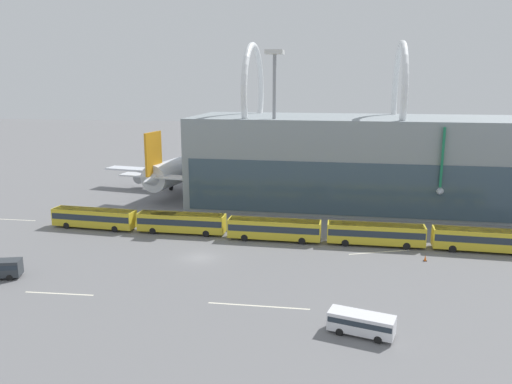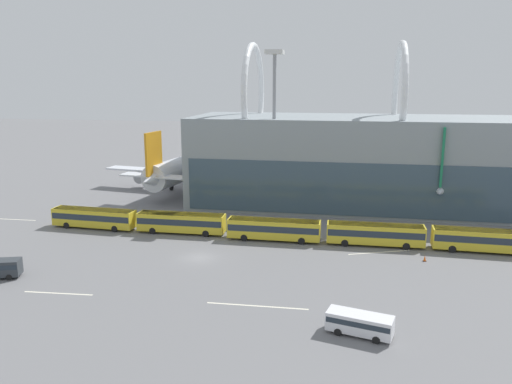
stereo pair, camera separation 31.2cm
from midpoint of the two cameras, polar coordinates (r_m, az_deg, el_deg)
ground_plane at (r=66.31m, az=-6.37°, el=-7.46°), size 440.00×440.00×0.00m
airliner_at_gate_near at (r=105.73m, az=-7.79°, el=2.80°), size 36.61×35.52×13.63m
airliner_at_gate_far at (r=103.74m, az=20.52°, el=2.14°), size 44.19×42.30×15.59m
shuttle_bus_0 at (r=82.28m, az=-17.91°, el=-2.73°), size 13.52×3.37×3.04m
shuttle_bus_1 at (r=76.54m, az=-8.42°, el=-3.37°), size 13.42×2.81×3.04m
shuttle_bus_2 at (r=72.43m, az=2.18°, el=-4.16°), size 13.40×2.76×3.04m
shuttle_bus_3 at (r=72.12m, az=13.58°, el=-4.58°), size 13.43×2.85×3.04m
shuttle_bus_4 at (r=74.25m, az=24.73°, el=-4.91°), size 13.48×3.09×3.04m
service_van_crossing at (r=47.68m, az=11.96°, el=-14.39°), size 6.26×3.44×2.01m
floodlight_mast at (r=86.20m, az=2.21°, el=10.24°), size 2.99×2.99×27.74m
lane_stripe_0 at (r=69.92m, az=14.04°, el=-6.70°), size 8.38×3.48×0.01m
lane_stripe_1 at (r=52.58m, az=0.32°, el=-12.89°), size 10.58×0.55×0.01m
lane_stripe_3 at (r=79.26m, az=-10.99°, el=-4.27°), size 7.46×2.70×0.01m
lane_stripe_4 at (r=59.43m, az=-21.51°, el=-10.72°), size 7.82×0.74×0.01m
lane_stripe_5 at (r=93.80m, az=-26.70°, el=-2.77°), size 11.33×0.49×0.01m
traffic_cone_0 at (r=68.14m, az=18.86°, el=-7.18°), size 0.46×0.46×0.80m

